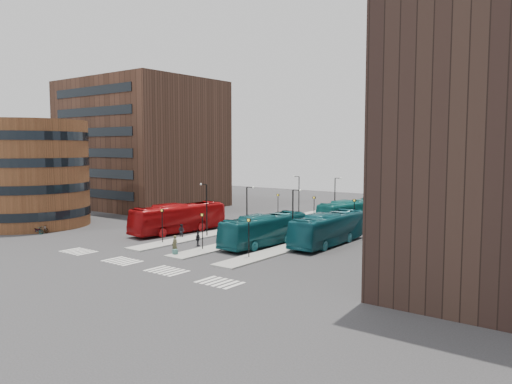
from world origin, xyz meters
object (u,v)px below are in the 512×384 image
Objects in this scene: red_bus at (179,218)px; teal_bus_d at (426,209)px; suitcase at (175,253)px; teal_bus_c at (328,229)px; commuter_c at (255,239)px; teal_bus_a at (264,230)px; bicycle_far at (38,230)px; traveller at (175,245)px; commuter_a at (181,231)px; commuter_b at (198,239)px; bicycle_mid at (43,229)px; teal_bus_b at (350,212)px; bicycle_near at (37,230)px.

red_bus is 1.18× the size of teal_bus_d.
suitcase is at bearing -107.87° from teal_bus_d.
teal_bus_c is 7.31× the size of commuter_c.
teal_bus_c reaches higher than teal_bus_a.
teal_bus_d is 53.03m from bicycle_far.
traveller is 1.13× the size of commuter_a.
teal_bus_c is 1.14× the size of teal_bus_d.
commuter_b is (-0.89, 4.17, -0.13)m from traveller.
red_bus is 17.04m from bicycle_far.
bicycle_far is (-20.72, -6.36, -0.36)m from commuter_b.
teal_bus_c is 14.03m from commuter_b.
commuter_b is at bearing -91.69° from bicycle_mid.
teal_bus_d is at bearing -62.36° from bicycle_far.
teal_bus_a reaches higher than bicycle_far.
red_bus is 9.24m from commuter_b.
red_bus reaches higher than commuter_a.
bicycle_mid is at bearing -124.00° from teal_bus_b.
teal_bus_b is at bearing 106.87° from teal_bus_c.
red_bus is 16.60m from bicycle_mid.
suitcase is at bearing -102.08° from bicycle_near.
teal_bus_c is (18.40, 4.47, -0.06)m from red_bus.
teal_bus_d is 52.50m from bicycle_mid.
red_bus reaches higher than suitcase.
bicycle_far is (-15.77, -8.74, -0.38)m from commuter_a.
bicycle_mid reaches higher than suitcase.
teal_bus_a is (3.78, 9.46, 1.36)m from suitcase.
teal_bus_b reaches higher than commuter_c.
suitcase is 4.96m from commuter_b.
teal_bus_b is 7.15× the size of bicycle_far.
teal_bus_a is 1.01× the size of teal_bus_b.
commuter_a reaches higher than suitcase.
teal_bus_b reaches higher than commuter_a.
suitcase is 41.28m from teal_bus_d.
bicycle_mid is at bearing -16.58° from bicycle_near.
red_bus is at bearing -45.14° from commuter_a.
teal_bus_a reaches higher than bicycle_near.
traveller is at bearing -108.04° from bicycle_far.
traveller reaches higher than suitcase.
bicycle_far is (-26.51, -30.06, -1.22)m from teal_bus_b.
traveller reaches higher than bicycle_far.
commuter_a is at bearing 47.33° from commuter_b.
suitcase is at bearing -16.45° from commuter_c.
traveller is 1.11× the size of bicycle_far.
teal_bus_a is at bearing -179.52° from commuter_c.
teal_bus_b reaches higher than traveller.
commuter_c is at bearing -0.03° from red_bus.
suitcase is 0.05× the size of red_bus.
commuter_b is (-5.80, -23.70, -0.86)m from teal_bus_b.
commuter_c is 27.53m from bicycle_far.
teal_bus_a is at bearing -64.86° from commuter_b.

